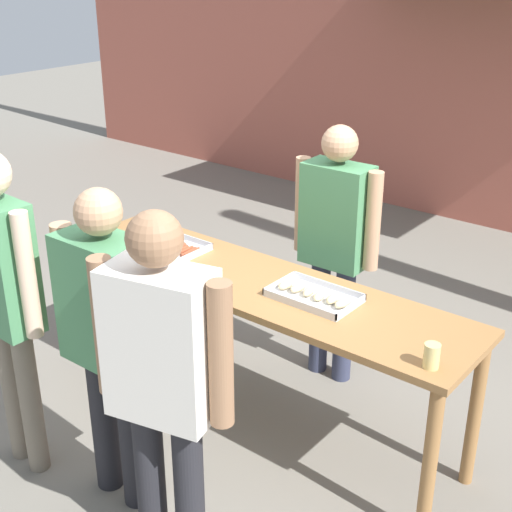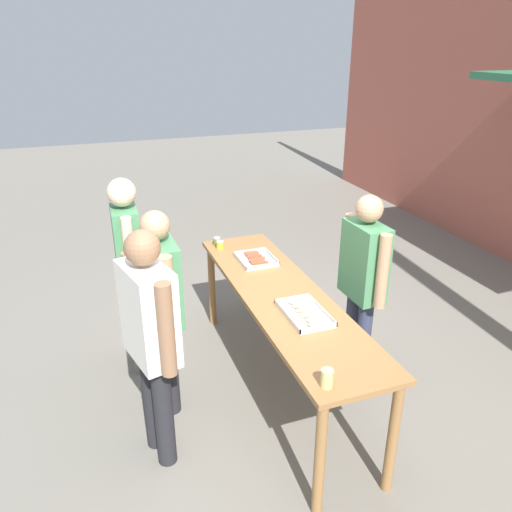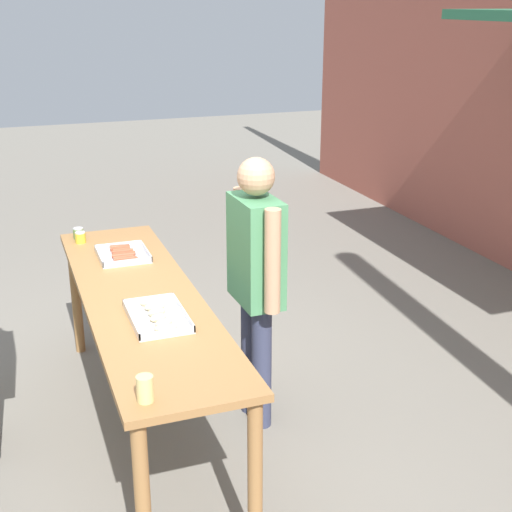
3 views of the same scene
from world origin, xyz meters
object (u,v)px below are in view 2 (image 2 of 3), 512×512
condiment_jar_mustard (217,241)px  beer_cup (327,378)px  person_customer_with_cup (151,331)px  person_server_behind_table (363,275)px  food_tray_buns (305,313)px  person_customer_holding_hotdog (129,259)px  condiment_jar_ketchup (220,245)px  food_tray_sausages (256,259)px  person_customer_waiting_in_line (161,297)px

condiment_jar_mustard → beer_cup: beer_cup is taller
condiment_jar_mustard → person_customer_with_cup: (1.55, -0.89, 0.07)m
person_server_behind_table → food_tray_buns: bearing=-67.5°
person_server_behind_table → person_customer_with_cup: size_ratio=0.97×
food_tray_buns → person_customer_holding_hotdog: 1.58m
person_customer_with_cup → condiment_jar_ketchup: bearing=-45.4°
food_tray_sausages → person_customer_with_cup: 1.54m
beer_cup → person_customer_with_cup: 1.18m
person_customer_holding_hotdog → person_customer_with_cup: (1.12, -0.00, -0.05)m
beer_cup → condiment_jar_ketchup: bearing=180.0°
condiment_jar_ketchup → person_customer_waiting_in_line: person_customer_waiting_in_line is taller
person_server_behind_table → person_customer_holding_hotdog: (-0.81, -1.78, 0.07)m
person_customer_holding_hotdog → person_customer_waiting_in_line: person_customer_holding_hotdog is taller
person_server_behind_table → person_customer_waiting_in_line: 1.63m
condiment_jar_ketchup → person_customer_waiting_in_line: (0.92, -0.73, 0.03)m
person_customer_with_cup → person_customer_waiting_in_line: size_ratio=1.04×
food_tray_sausages → condiment_jar_mustard: bearing=-155.3°
food_tray_buns → person_customer_holding_hotdog: bearing=-134.7°
person_customer_with_cup → person_customer_holding_hotdog: bearing=-13.8°
condiment_jar_mustard → person_customer_waiting_in_line: bearing=-35.5°
beer_cup → person_customer_holding_hotdog: size_ratio=0.07×
food_tray_buns → condiment_jar_mustard: (-1.53, -0.23, 0.02)m
person_customer_with_cup → person_customer_waiting_in_line: bearing=-30.6°
condiment_jar_ketchup → beer_cup: 2.22m
person_customer_holding_hotdog → food_tray_buns: bearing=-132.8°
food_tray_buns → person_server_behind_table: size_ratio=0.28×
condiment_jar_ketchup → food_tray_sausages: bearing=29.7°
beer_cup → person_customer_waiting_in_line: 1.49m
person_customer_holding_hotdog → condiment_jar_ketchup: bearing=-67.7°
condiment_jar_ketchup → beer_cup: size_ratio=0.67×
condiment_jar_ketchup → person_customer_holding_hotdog: 0.96m
person_customer_holding_hotdog → food_tray_sausages: bearing=-91.4°
food_tray_buns → person_server_behind_table: (-0.30, 0.66, 0.07)m
person_customer_waiting_in_line → beer_cup: bearing=-151.6°
condiment_jar_ketchup → person_customer_waiting_in_line: size_ratio=0.05×
food_tray_buns → beer_cup: size_ratio=4.01×
food_tray_sausages → condiment_jar_ketchup: 0.46m
food_tray_sausages → food_tray_buns: bearing=0.0°
food_tray_buns → person_customer_waiting_in_line: person_customer_waiting_in_line is taller
person_customer_with_cup → person_customer_waiting_in_line: person_customer_with_cup is taller
food_tray_sausages → person_customer_holding_hotdog: size_ratio=0.21×
person_customer_with_cup → condiment_jar_mustard: bearing=-43.7°
food_tray_buns → person_customer_waiting_in_line: 1.09m
person_server_behind_table → beer_cup: bearing=-41.1°
person_customer_waiting_in_line → person_customer_holding_hotdog: bearing=13.7°
food_tray_buns → condiment_jar_mustard: condiment_jar_mustard is taller
food_tray_sausages → beer_cup: bearing=-7.1°
condiment_jar_ketchup → person_customer_holding_hotdog: bearing=-69.6°
beer_cup → person_customer_with_cup: size_ratio=0.07×
beer_cup → person_customer_holding_hotdog: person_customer_holding_hotdog is taller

